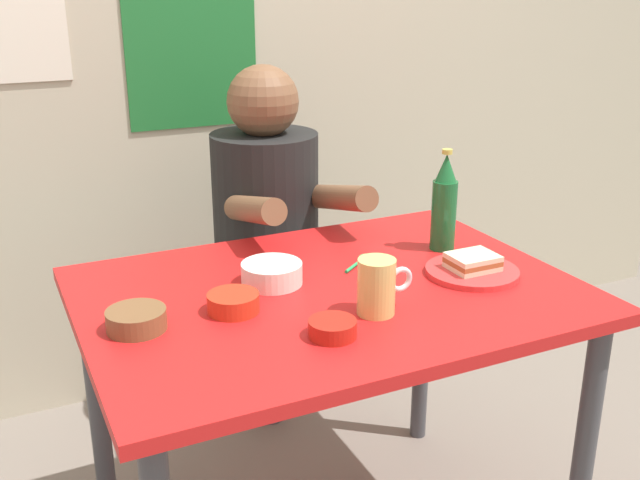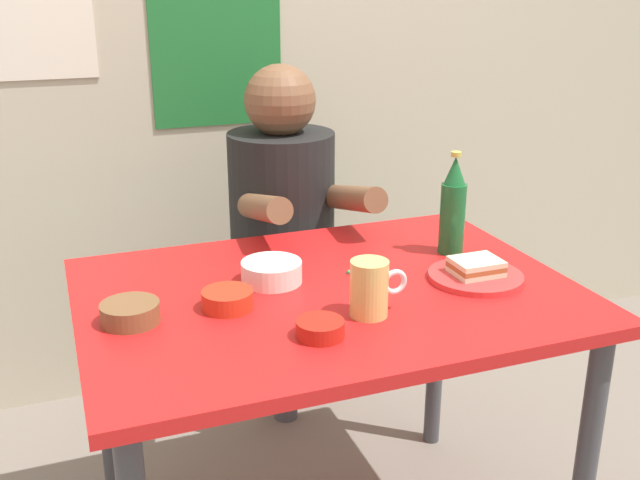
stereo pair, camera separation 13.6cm
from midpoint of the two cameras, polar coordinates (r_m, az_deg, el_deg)
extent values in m
cube|color=#BCB299|center=(2.54, -6.72, 17.14)|extent=(4.40, 0.08, 2.60)
cube|color=#1E6B2D|center=(2.50, -6.35, 14.25)|extent=(0.43, 0.01, 0.49)
cube|color=red|center=(1.68, 2.93, -4.27)|extent=(1.10, 0.80, 0.03)
cylinder|color=#3F3F44|center=(1.86, 21.78, -16.28)|extent=(0.05, 0.05, 0.71)
cylinder|color=#3F3F44|center=(2.04, -14.27, -11.99)|extent=(0.05, 0.05, 0.71)
cylinder|color=#3F3F44|center=(2.32, 10.64, -7.63)|extent=(0.05, 0.05, 0.71)
cylinder|color=#4C4C51|center=(2.47, -1.13, -9.44)|extent=(0.08, 0.08, 0.41)
cylinder|color=maroon|center=(2.37, -1.16, -4.68)|extent=(0.34, 0.34, 0.04)
cylinder|color=black|center=(2.27, -1.21, 1.78)|extent=(0.32, 0.32, 0.52)
sphere|color=brown|center=(2.18, -1.28, 10.67)|extent=(0.21, 0.21, 0.21)
cylinder|color=brown|center=(1.97, -2.38, 2.45)|extent=(0.07, 0.31, 0.14)
cylinder|color=brown|center=(2.06, 4.51, 3.20)|extent=(0.07, 0.31, 0.14)
cylinder|color=red|center=(1.77, 14.03, -2.78)|extent=(0.22, 0.22, 0.01)
cube|color=beige|center=(1.77, 14.07, -2.39)|extent=(0.11, 0.09, 0.01)
cube|color=#9E592D|center=(1.76, 14.10, -2.03)|extent=(0.11, 0.09, 0.01)
cube|color=beige|center=(1.76, 14.13, -1.66)|extent=(0.11, 0.09, 0.01)
cylinder|color=#D1BC66|center=(1.53, 6.35, -3.77)|extent=(0.08, 0.08, 0.12)
torus|color=silver|center=(1.56, 8.27, -3.25)|extent=(0.06, 0.01, 0.06)
cylinder|color=#19602D|center=(1.90, 12.16, 1.58)|extent=(0.06, 0.06, 0.18)
cone|color=#19602D|center=(1.87, 12.43, 5.22)|extent=(0.05, 0.05, 0.07)
cylinder|color=#BFB74C|center=(1.86, 12.53, 6.45)|extent=(0.03, 0.03, 0.01)
cylinder|color=silver|center=(1.70, -1.46, -2.50)|extent=(0.14, 0.14, 0.05)
cylinder|color=tan|center=(1.70, -1.46, -2.16)|extent=(0.11, 0.11, 0.02)
cylinder|color=brown|center=(1.54, -11.95, -5.54)|extent=(0.12, 0.12, 0.04)
cylinder|color=brown|center=(1.54, -11.98, -5.23)|extent=(0.10, 0.10, 0.02)
cylinder|color=red|center=(1.58, -4.66, -4.62)|extent=(0.11, 0.11, 0.04)
cylinder|color=#A33521|center=(1.57, -4.67, -4.33)|extent=(0.09, 0.09, 0.02)
cylinder|color=#B21E14|center=(1.45, 2.71, -6.87)|extent=(0.10, 0.10, 0.03)
cylinder|color=maroon|center=(1.45, 2.71, -6.60)|extent=(0.08, 0.08, 0.02)
cylinder|color=#26A559|center=(1.80, 5.20, -2.00)|extent=(0.09, 0.07, 0.01)
ellipsoid|color=#26A559|center=(1.85, 6.00, -1.41)|extent=(0.04, 0.02, 0.01)
camera|label=1|loc=(0.07, -87.68, 0.83)|focal=41.62mm
camera|label=2|loc=(0.07, 92.32, -0.83)|focal=41.62mm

